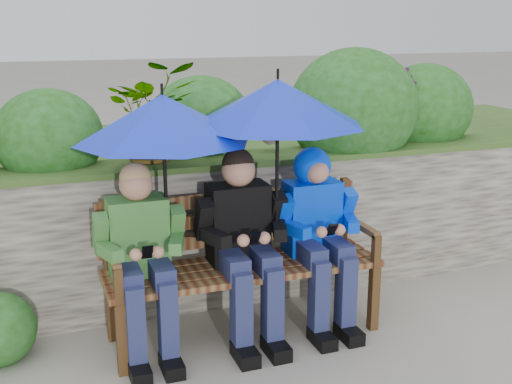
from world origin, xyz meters
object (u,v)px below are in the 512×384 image
object	(u,v)px
boy_right	(317,223)
umbrella_left	(163,118)
boy_middle	(243,237)
umbrella_right	(278,102)
boy_left	(142,252)
park_bench	(240,254)

from	to	relation	value
boy_right	umbrella_left	xyz separation A→B (m)	(-0.97, 0.05, 0.72)
boy_middle	umbrella_left	size ratio (longest dim) A/B	1.16
boy_middle	umbrella_left	bearing A→B (deg)	171.46
umbrella_right	umbrella_left	bearing A→B (deg)	173.24
boy_right	umbrella_left	bearing A→B (deg)	176.90
umbrella_left	umbrella_right	distance (m)	0.68
boy_middle	boy_right	world-z (taller)	boy_middle
boy_left	umbrella_left	size ratio (longest dim) A/B	1.12
boy_middle	umbrella_right	bearing A→B (deg)	-2.92
park_bench	umbrella_left	bearing A→B (deg)	-177.62
park_bench	boy_right	size ratio (longest dim) A/B	1.48
park_bench	boy_right	world-z (taller)	boy_right
boy_left	umbrella_left	distance (m)	0.79
boy_right	boy_middle	bearing A→B (deg)	-178.14
boy_middle	boy_left	bearing A→B (deg)	179.61
umbrella_left	park_bench	bearing A→B (deg)	2.38
boy_right	boy_left	bearing A→B (deg)	-179.38
park_bench	umbrella_right	bearing A→B (deg)	-25.75
boy_right	park_bench	bearing A→B (deg)	171.83
boy_left	boy_right	size ratio (longest dim) A/B	0.99
umbrella_left	boy_left	bearing A→B (deg)	-159.06
boy_left	boy_middle	size ratio (longest dim) A/B	0.97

